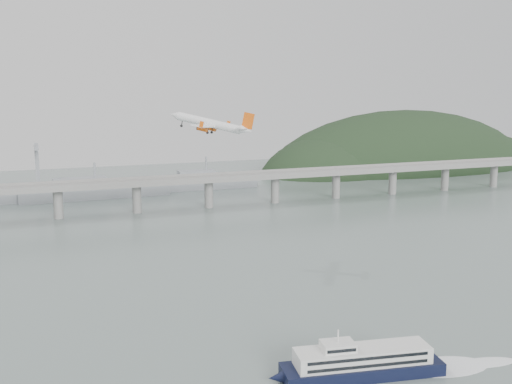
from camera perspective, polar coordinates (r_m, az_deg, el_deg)
name	(u,v)px	position (r m, az deg, el deg)	size (l,w,h in m)	color
ground	(307,309)	(232.32, 4.93, -11.00)	(900.00, 900.00, 0.00)	slate
bridge	(179,184)	(411.25, -7.36, 0.74)	(800.00, 22.00, 23.90)	gray
headland	(414,185)	(657.74, 14.80, 0.68)	(365.00, 155.00, 156.00)	black
ferry	(362,362)	(183.52, 10.08, -15.69)	(77.95, 22.60, 14.76)	black
airliner	(211,124)	(270.38, -4.29, 6.50)	(34.84, 32.78, 11.04)	white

